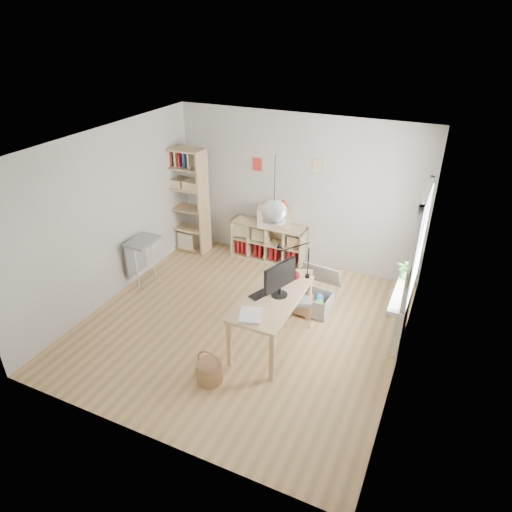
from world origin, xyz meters
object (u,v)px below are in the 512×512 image
at_px(monitor, 280,278).
at_px(desk, 272,302).
at_px(chair, 299,294).
at_px(storage_chest, 313,297).
at_px(drawer_chest, 274,217).
at_px(tall_bookshelf, 186,196).
at_px(cube_shelf, 268,244).

bearing_deg(monitor, desk, -115.16).
height_order(desk, monitor, monitor).
xyz_separation_m(desk, chair, (0.16, 0.64, -0.20)).
bearing_deg(storage_chest, chair, -102.56).
bearing_deg(drawer_chest, monitor, -85.77).
bearing_deg(chair, tall_bookshelf, 133.61).
relative_size(desk, drawer_chest, 2.50).
distance_m(tall_bookshelf, storage_chest, 3.14).
height_order(desk, drawer_chest, drawer_chest).
bearing_deg(tall_bookshelf, storage_chest, -18.13).
relative_size(chair, monitor, 1.46).
height_order(desk, chair, chair).
relative_size(storage_chest, drawer_chest, 1.25).
bearing_deg(monitor, chair, 101.74).
bearing_deg(cube_shelf, monitor, -63.15).
bearing_deg(drawer_chest, cube_shelf, 143.12).
xyz_separation_m(chair, monitor, (-0.08, -0.57, 0.57)).
distance_m(cube_shelf, storage_chest, 1.78).
bearing_deg(desk, tall_bookshelf, 142.99).
xyz_separation_m(storage_chest, monitor, (-0.21, -0.94, 0.81)).
bearing_deg(cube_shelf, desk, -65.39).
bearing_deg(storage_chest, tall_bookshelf, 167.36).
relative_size(cube_shelf, tall_bookshelf, 0.70).
xyz_separation_m(chair, storage_chest, (0.12, 0.37, -0.24)).
bearing_deg(desk, cube_shelf, 114.61).
xyz_separation_m(cube_shelf, drawer_chest, (0.14, -0.04, 0.59)).
height_order(cube_shelf, tall_bookshelf, tall_bookshelf).
bearing_deg(desk, storage_chest, 74.67).
xyz_separation_m(tall_bookshelf, drawer_chest, (1.70, 0.24, -0.20)).
height_order(desk, cube_shelf, desk).
height_order(cube_shelf, monitor, monitor).
height_order(storage_chest, drawer_chest, drawer_chest).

